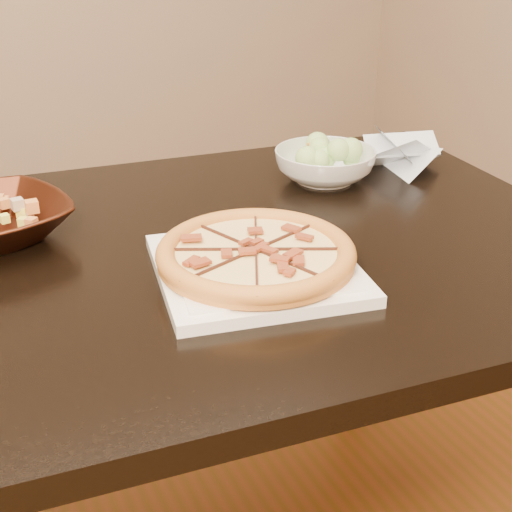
# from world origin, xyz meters

# --- Properties ---
(dining_table) EXTENTS (1.44, 0.99, 0.75)m
(dining_table) POSITION_xyz_m (0.11, -0.20, 0.65)
(dining_table) COLOR black
(dining_table) RESTS_ON floor
(plate) EXTENTS (0.33, 0.33, 0.02)m
(plate) POSITION_xyz_m (0.19, -0.33, 0.76)
(plate) COLOR white
(plate) RESTS_ON dining_table
(pizza) EXTENTS (0.29, 0.29, 0.03)m
(pizza) POSITION_xyz_m (0.19, -0.33, 0.78)
(pizza) COLOR #DB8C40
(pizza) RESTS_ON plate
(salad_bowl) EXTENTS (0.22, 0.22, 0.06)m
(salad_bowl) POSITION_xyz_m (0.48, -0.03, 0.78)
(salad_bowl) COLOR silver
(salad_bowl) RESTS_ON dining_table
(salad) EXTENTS (0.11, 0.10, 0.04)m
(salad) POSITION_xyz_m (0.48, -0.03, 0.83)
(salad) COLOR #A7DA6E
(salad) RESTS_ON salad_bowl
(cling_film) EXTENTS (0.18, 0.16, 0.05)m
(cling_film) POSITION_xyz_m (0.66, -0.02, 0.78)
(cling_film) COLOR white
(cling_film) RESTS_ON dining_table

